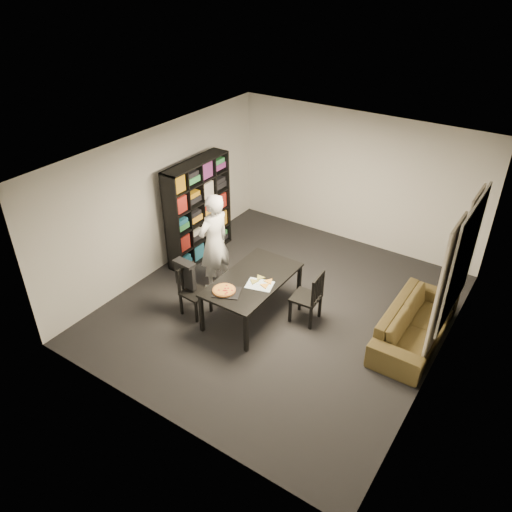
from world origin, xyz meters
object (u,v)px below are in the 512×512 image
Objects in this scene: chair_left at (191,287)px; pepperoni_pizza at (224,290)px; bookshelf at (199,210)px; chair_right at (311,295)px; person at (214,243)px; baking_tray at (227,292)px; dining_table at (252,282)px; sofa at (415,324)px.

chair_left reaches higher than pepperoni_pizza.
pepperoni_pizza is at bearing -41.42° from bookshelf.
chair_right reaches higher than chair_left.
person reaches higher than chair_right.
pepperoni_pizza reaches higher than baking_tray.
chair_left is 0.73m from pepperoni_pizza.
pepperoni_pizza is (-0.05, -0.00, 0.02)m from baking_tray.
dining_table is 1.85× the size of chair_right.
person is 0.89× the size of sofa.
chair_left reaches higher than sofa.
dining_table is 4.13× the size of baking_tray.
bookshelf reaches higher than baking_tray.
sofa is (2.37, 0.84, -0.34)m from dining_table.
pepperoni_pizza reaches higher than dining_table.
pepperoni_pizza is at bearing -178.48° from baking_tray.
chair_right is at bearing -60.02° from chair_left.
person is 1.15m from pepperoni_pizza.
chair_left reaches higher than dining_table.
person is (0.89, -0.69, -0.07)m from bookshelf.
baking_tray is (-0.97, -0.87, 0.19)m from chair_right.
chair_left is (1.01, -1.46, -0.47)m from bookshelf.
sofa is at bearing -63.68° from chair_left.
person is 5.02× the size of pepperoni_pizza.
pepperoni_pizza reaches higher than sofa.
chair_right is 1.61m from sofa.
person reaches higher than chair_left.
sofa is (2.48, 1.36, -0.41)m from baking_tray.
pepperoni_pizza is at bearing -107.32° from dining_table.
dining_table is at bearing -56.49° from chair_left.
dining_table is at bearing 77.76° from baking_tray.
dining_table is 0.53m from baking_tray.
pepperoni_pizza is (-1.02, -0.87, 0.21)m from chair_right.
dining_table is 1.96× the size of chair_left.
chair_right is at bearing 101.24° from person.
chair_right is at bearing -12.97° from bookshelf.
chair_left is 0.87m from person.
bookshelf is at bearing 152.28° from dining_table.
chair_right is 1.32m from baking_tray.
person reaches higher than baking_tray.
chair_right is at bearing 40.50° from pepperoni_pizza.
baking_tray is 0.05m from pepperoni_pizza.
bookshelf is at bearing 88.18° from sofa.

